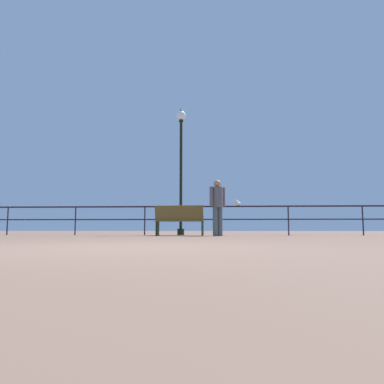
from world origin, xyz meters
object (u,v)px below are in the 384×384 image
lamppost_center (181,154)px  seagull_on_rail (238,203)px  bench_near_left (179,219)px  person_by_bench (218,204)px

lamppost_center → seagull_on_rail: bearing=-8.3°
bench_near_left → person_by_bench: 1.39m
person_by_bench → seagull_on_rail: 1.45m
bench_near_left → seagull_on_rail: (1.92, 0.73, 0.54)m
bench_near_left → person_by_bench: (1.21, -0.53, 0.44)m
person_by_bench → lamppost_center: bearing=129.1°
lamppost_center → person_by_bench: lamppost_center is taller
lamppost_center → seagull_on_rail: (1.96, -0.29, -1.77)m
bench_near_left → seagull_on_rail: seagull_on_rail is taller
bench_near_left → lamppost_center: (-0.05, 1.01, 2.31)m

